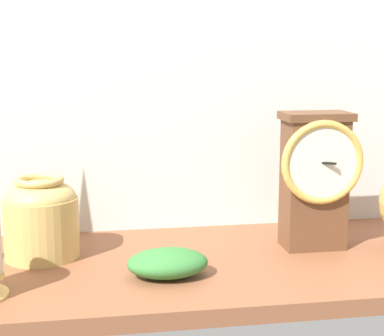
# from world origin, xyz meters

# --- Properties ---
(ground_plane) EXTENTS (1.00, 0.36, 0.02)m
(ground_plane) POSITION_xyz_m (0.00, 0.00, -0.01)
(ground_plane) COLOR brown
(back_wall) EXTENTS (1.20, 0.02, 0.65)m
(back_wall) POSITION_xyz_m (0.00, 0.18, 0.33)
(back_wall) COLOR silver
(back_wall) RESTS_ON ground_plane
(mantel_clock) EXTENTS (0.13, 0.09, 0.21)m
(mantel_clock) POSITION_xyz_m (0.20, 0.03, 0.11)
(mantel_clock) COLOR brown
(mantel_clock) RESTS_ON ground_plane
(brass_vase_jar) EXTENTS (0.11, 0.11, 0.12)m
(brass_vase_jar) POSITION_xyz_m (-0.22, 0.05, 0.06)
(brass_vase_jar) COLOR tan
(brass_vase_jar) RESTS_ON ground_plane
(ivy_sprig) EXTENTS (0.11, 0.08, 0.04)m
(ivy_sprig) POSITION_xyz_m (-0.04, -0.06, 0.02)
(ivy_sprig) COLOR #367936
(ivy_sprig) RESTS_ON ground_plane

